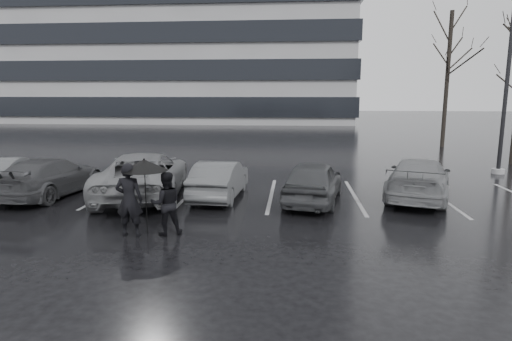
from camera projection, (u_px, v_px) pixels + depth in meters
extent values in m
plane|color=black|center=(246.00, 215.00, 12.16)|extent=(160.00, 160.00, 0.00)
cube|color=#949497|center=(125.00, 16.00, 58.67)|extent=(60.00, 25.00, 28.00)
cube|color=black|center=(130.00, 104.00, 60.78)|extent=(60.60, 25.60, 2.20)
cube|color=black|center=(128.00, 75.00, 60.08)|extent=(60.60, 25.60, 2.20)
cube|color=black|center=(127.00, 46.00, 59.38)|extent=(60.60, 25.60, 2.20)
cube|color=black|center=(125.00, 16.00, 58.67)|extent=(60.60, 25.60, 2.20)
imported|color=black|center=(313.00, 181.00, 13.47)|extent=(2.25, 4.13, 1.33)
imported|color=#303033|center=(220.00, 179.00, 14.07)|extent=(1.50, 3.81, 1.23)
imported|color=#545457|center=(144.00, 175.00, 14.14)|extent=(3.30, 5.70, 1.49)
imported|color=black|center=(50.00, 177.00, 14.34)|extent=(2.13, 4.56, 1.29)
imported|color=#303033|center=(8.00, 173.00, 15.23)|extent=(1.94, 3.79, 1.19)
imported|color=#545457|center=(419.00, 179.00, 13.94)|extent=(3.25, 4.94, 1.33)
imported|color=black|center=(129.00, 200.00, 10.21)|extent=(0.66, 0.44, 1.78)
imported|color=black|center=(166.00, 203.00, 10.34)|extent=(0.92, 0.82, 1.55)
cylinder|color=black|center=(146.00, 202.00, 10.40)|extent=(0.02, 0.02, 1.60)
cone|color=black|center=(144.00, 165.00, 10.24)|extent=(1.10, 1.10, 0.28)
sphere|color=black|center=(144.00, 159.00, 10.22)|extent=(0.05, 0.05, 0.05)
cylinder|color=#949497|center=(498.00, 171.00, 18.45)|extent=(0.52, 0.52, 0.21)
cylinder|color=black|center=(509.00, 62.00, 17.65)|extent=(0.17, 0.17, 9.42)
cube|color=#98989A|center=(37.00, 190.00, 15.29)|extent=(0.12, 5.00, 0.00)
cube|color=#98989A|center=(113.00, 191.00, 15.05)|extent=(0.12, 5.00, 0.00)
cube|color=#98989A|center=(191.00, 193.00, 14.80)|extent=(0.12, 5.00, 0.00)
cube|color=#98989A|center=(271.00, 195.00, 14.56)|extent=(0.12, 5.00, 0.00)
cube|color=#98989A|center=(355.00, 196.00, 14.32)|extent=(0.12, 5.00, 0.00)
cube|color=#98989A|center=(441.00, 198.00, 14.08)|extent=(0.12, 5.00, 0.00)
cylinder|color=black|center=(447.00, 80.00, 27.14)|extent=(0.26, 0.26, 8.50)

